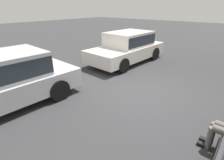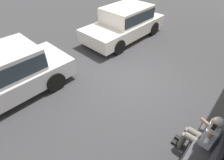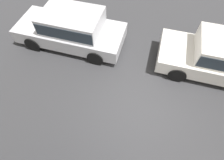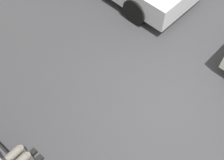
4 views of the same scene
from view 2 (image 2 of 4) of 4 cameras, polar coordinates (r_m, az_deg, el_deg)
ground_plane at (r=6.30m, az=6.84°, el=-0.12°), size 60.00×60.00×0.00m
bench at (r=4.28m, az=28.74°, el=-20.51°), size 1.80×0.55×1.02m
person_on_phone at (r=4.36m, az=27.68°, el=-15.55°), size 0.73×0.74×1.35m
parked_car_near at (r=8.91m, az=4.33°, el=18.52°), size 4.40×2.10×1.50m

